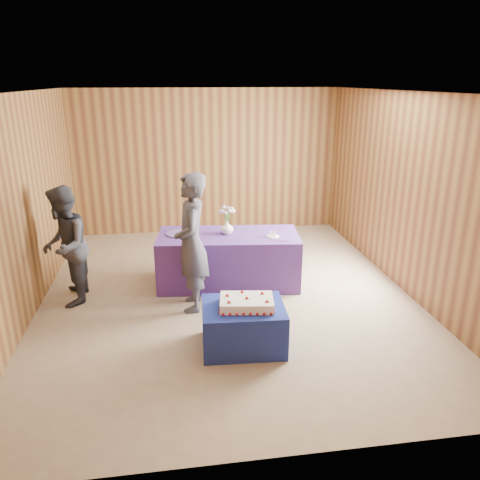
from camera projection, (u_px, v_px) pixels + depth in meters
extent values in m
plane|color=gray|center=(227.00, 295.00, 6.51)|extent=(6.00, 6.00, 0.00)
cube|color=brown|center=(207.00, 162.00, 8.88)|extent=(5.00, 0.04, 2.70)
cube|color=brown|center=(278.00, 305.00, 3.27)|extent=(5.00, 0.04, 2.70)
cube|color=brown|center=(24.00, 208.00, 5.72)|extent=(0.04, 6.00, 2.70)
cube|color=brown|center=(406.00, 194.00, 6.42)|extent=(0.04, 6.00, 2.70)
cube|color=white|center=(225.00, 92.00, 5.63)|extent=(5.00, 6.00, 0.04)
cube|color=navy|center=(243.00, 326.00, 5.18)|extent=(0.94, 0.75, 0.50)
cube|color=#4B2F82|center=(228.00, 259.00, 6.77)|extent=(2.09, 1.11, 0.75)
cube|color=white|center=(247.00, 303.00, 5.06)|extent=(0.62, 0.46, 0.11)
sphere|color=#B10D10|center=(220.00, 314.00, 4.89)|extent=(0.03, 0.03, 0.03)
sphere|color=#B10D10|center=(274.00, 314.00, 4.90)|extent=(0.03, 0.03, 0.03)
sphere|color=#B10D10|center=(221.00, 298.00, 5.25)|extent=(0.03, 0.03, 0.03)
sphere|color=#B10D10|center=(272.00, 298.00, 5.26)|extent=(0.03, 0.03, 0.03)
sphere|color=#B10D10|center=(231.00, 301.00, 4.95)|extent=(0.03, 0.03, 0.03)
cone|color=#1B6316|center=(233.00, 302.00, 4.96)|extent=(0.01, 0.02, 0.02)
sphere|color=#B10D10|center=(260.00, 293.00, 5.13)|extent=(0.03, 0.03, 0.03)
cone|color=#1B6316|center=(263.00, 294.00, 5.13)|extent=(0.01, 0.02, 0.02)
sphere|color=#B10D10|center=(247.00, 297.00, 5.04)|extent=(0.03, 0.03, 0.03)
cone|color=#1B6316|center=(249.00, 298.00, 5.05)|extent=(0.01, 0.02, 0.02)
imported|color=white|center=(227.00, 227.00, 6.66)|extent=(0.19, 0.19, 0.19)
cylinder|color=#2C6327|center=(229.00, 216.00, 6.61)|extent=(0.01, 0.01, 0.16)
sphere|color=#DCC0F8|center=(233.00, 210.00, 6.59)|extent=(0.05, 0.05, 0.05)
cylinder|color=#2C6327|center=(229.00, 215.00, 6.63)|extent=(0.01, 0.01, 0.16)
sphere|color=silver|center=(232.00, 209.00, 6.64)|extent=(0.05, 0.05, 0.05)
cylinder|color=#2C6327|center=(227.00, 215.00, 6.64)|extent=(0.01, 0.01, 0.16)
sphere|color=#DCC0F8|center=(228.00, 209.00, 6.66)|extent=(0.05, 0.05, 0.05)
cylinder|color=#2C6327|center=(226.00, 215.00, 6.63)|extent=(0.01, 0.01, 0.16)
sphere|color=silver|center=(224.00, 209.00, 6.65)|extent=(0.05, 0.05, 0.05)
cylinder|color=#2C6327|center=(224.00, 215.00, 6.62)|extent=(0.01, 0.01, 0.16)
sphere|color=#DCC0F8|center=(221.00, 210.00, 6.62)|extent=(0.05, 0.05, 0.05)
cylinder|color=#2C6327|center=(224.00, 216.00, 6.59)|extent=(0.01, 0.01, 0.16)
sphere|color=silver|center=(220.00, 211.00, 6.56)|extent=(0.05, 0.05, 0.05)
cylinder|color=#2C6327|center=(225.00, 216.00, 6.58)|extent=(0.01, 0.01, 0.16)
sphere|color=#DCC0F8|center=(222.00, 212.00, 6.51)|extent=(0.05, 0.05, 0.05)
cylinder|color=#2C6327|center=(226.00, 217.00, 6.56)|extent=(0.01, 0.01, 0.16)
sphere|color=silver|center=(225.00, 212.00, 6.49)|extent=(0.05, 0.05, 0.05)
cylinder|color=#2C6327|center=(228.00, 216.00, 6.57)|extent=(0.01, 0.01, 0.16)
sphere|color=#DCC0F8|center=(230.00, 212.00, 6.49)|extent=(0.05, 0.05, 0.05)
cylinder|color=#2C6327|center=(229.00, 216.00, 6.58)|extent=(0.01, 0.01, 0.16)
sphere|color=silver|center=(233.00, 211.00, 6.53)|extent=(0.05, 0.05, 0.05)
cylinder|color=#5B4A95|center=(180.00, 234.00, 6.66)|extent=(0.50, 0.50, 0.02)
cylinder|color=white|center=(273.00, 236.00, 6.56)|extent=(0.23, 0.23, 0.01)
cube|color=white|center=(273.00, 234.00, 6.55)|extent=(0.07, 0.07, 0.06)
sphere|color=#B10D10|center=(273.00, 232.00, 6.52)|extent=(0.02, 0.02, 0.02)
cube|color=#AEADB2|center=(279.00, 241.00, 6.38)|extent=(0.26, 0.09, 0.00)
imported|color=#3B3B46|center=(191.00, 243.00, 5.88)|extent=(0.45, 0.66, 1.78)
imported|color=#33343D|center=(65.00, 246.00, 6.06)|extent=(0.64, 0.80, 1.58)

